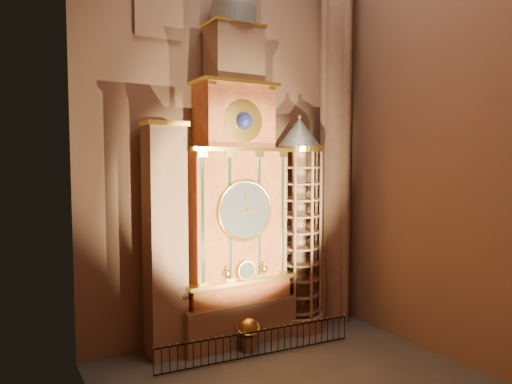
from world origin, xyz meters
TOP-DOWN VIEW (x-y plane):
  - floor at (0.00, 0.00)m, footprint 14.00×14.00m
  - wall_back at (0.00, 6.00)m, footprint 22.00×0.00m
  - wall_left at (-7.00, 0.00)m, footprint 0.00×22.00m
  - wall_right at (7.00, 0.00)m, footprint 0.00×22.00m
  - astronomical_clock at (0.00, 4.96)m, footprint 5.60×2.41m
  - portrait_tower at (-3.40, 4.98)m, footprint 1.80×1.60m
  - stair_turret at (3.50, 4.70)m, footprint 2.50×2.50m
  - gothic_pier at (6.10, 5.00)m, footprint 2.04×2.04m
  - celestial_globe at (-0.08, 3.54)m, footprint 1.32×1.28m
  - iron_railing at (-0.04, 2.74)m, footprint 9.04×0.95m

SIDE VIEW (x-z plane):
  - floor at x=0.00m, z-range 0.00..0.00m
  - iron_railing at x=-0.04m, z-range 0.05..1.17m
  - celestial_globe at x=-0.08m, z-range 0.15..1.66m
  - portrait_tower at x=-3.40m, z-range 0.05..10.25m
  - stair_turret at x=3.50m, z-range -0.13..10.67m
  - astronomical_clock at x=0.00m, z-range -1.67..15.03m
  - wall_back at x=0.00m, z-range 0.00..22.00m
  - wall_left at x=-7.00m, z-range 0.00..22.00m
  - wall_right at x=7.00m, z-range 0.00..22.00m
  - gothic_pier at x=6.10m, z-range 0.00..22.00m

